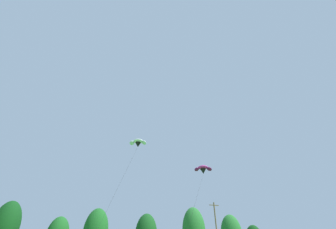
% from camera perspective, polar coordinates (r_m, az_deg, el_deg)
% --- Properties ---
extents(treeline_tree_b, '(5.16, 5.16, 12.44)m').
position_cam_1_polar(treeline_tree_b, '(58.24, -35.88, -22.02)').
color(treeline_tree_b, '#472D19').
rests_on(treeline_tree_b, ground_plane).
extents(parafoil_kite_high_white, '(6.38, 8.25, 15.85)m').
position_cam_1_polar(parafoil_kite_high_white, '(34.18, -7.56, -7.09)').
color(parafoil_kite_high_white, white).
extents(parafoil_kite_mid_magenta, '(11.27, 14.38, 14.86)m').
position_cam_1_polar(parafoil_kite_mid_magenta, '(41.78, 8.82, -13.47)').
color(parafoil_kite_mid_magenta, '#D12893').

